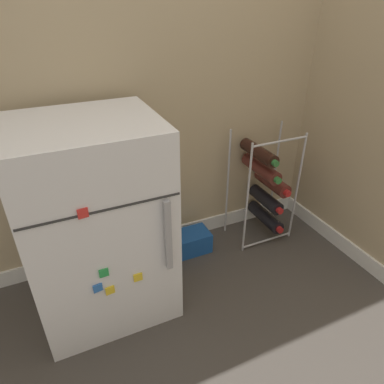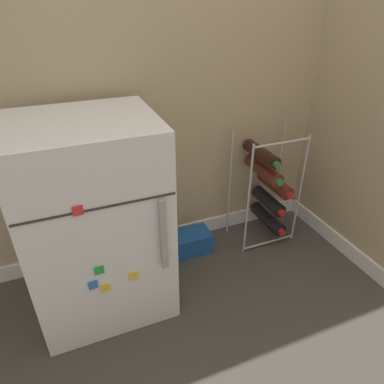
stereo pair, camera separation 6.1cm
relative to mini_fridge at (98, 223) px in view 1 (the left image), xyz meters
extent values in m
plane|color=#423D38|center=(0.50, -0.24, -0.46)|extent=(14.00, 14.00, 0.00)
cube|color=tan|center=(0.50, 0.34, 0.79)|extent=(6.66, 0.06, 2.50)
cube|color=white|center=(0.50, 0.30, -0.41)|extent=(6.66, 0.01, 0.09)
cube|color=white|center=(0.00, 0.00, 0.00)|extent=(0.57, 0.51, 0.91)
cube|color=#2D2D2D|center=(0.00, -0.26, 0.22)|extent=(0.56, 0.00, 0.01)
cube|color=#9E9EA3|center=(0.22, -0.27, 0.05)|extent=(0.02, 0.02, 0.32)
cube|color=yellow|center=(-0.02, -0.26, -0.15)|extent=(0.04, 0.01, 0.04)
cube|color=yellow|center=(0.09, -0.26, -0.13)|extent=(0.04, 0.01, 0.04)
cube|color=blue|center=(-0.07, -0.26, -0.12)|extent=(0.04, 0.01, 0.04)
cube|color=red|center=(-0.07, -0.26, 0.22)|extent=(0.04, 0.01, 0.04)
cube|color=green|center=(-0.03, -0.26, -0.06)|extent=(0.04, 0.01, 0.04)
cylinder|color=#B2B2B7|center=(0.79, 0.04, -0.12)|extent=(0.01, 0.01, 0.68)
cylinder|color=#B2B2B7|center=(1.13, 0.04, -0.12)|extent=(0.01, 0.01, 0.68)
cylinder|color=#B2B2B7|center=(0.79, 0.25, -0.12)|extent=(0.01, 0.01, 0.68)
cylinder|color=#B2B2B7|center=(1.13, 0.25, -0.12)|extent=(0.01, 0.01, 0.68)
cylinder|color=#B2B2B7|center=(0.96, 0.04, -0.44)|extent=(0.34, 0.01, 0.01)
cylinder|color=#B2B2B7|center=(0.96, 0.04, 0.20)|extent=(0.34, 0.01, 0.01)
cylinder|color=black|center=(1.01, 0.14, -0.34)|extent=(0.08, 0.28, 0.08)
cylinder|color=red|center=(1.01, -0.01, -0.34)|extent=(0.04, 0.02, 0.04)
cylinder|color=black|center=(1.00, 0.14, -0.21)|extent=(0.08, 0.25, 0.08)
cylinder|color=red|center=(1.00, 0.01, -0.21)|extent=(0.04, 0.02, 0.04)
cylinder|color=#56231E|center=(1.03, 0.14, -0.10)|extent=(0.08, 0.26, 0.08)
cylinder|color=red|center=(1.03, 0.00, -0.10)|extent=(0.04, 0.02, 0.04)
cylinder|color=#56231E|center=(0.94, 0.14, 0.01)|extent=(0.08, 0.29, 0.08)
cylinder|color=#2D7033|center=(0.94, -0.01, 0.01)|extent=(0.04, 0.02, 0.04)
cylinder|color=black|center=(0.91, 0.14, 0.11)|extent=(0.07, 0.28, 0.07)
cylinder|color=#2D7033|center=(0.91, -0.01, 0.11)|extent=(0.03, 0.02, 0.03)
cube|color=#194C9E|center=(0.49, 0.17, -0.39)|extent=(0.27, 0.14, 0.12)
camera|label=1|loc=(-0.13, -1.27, 0.86)|focal=32.00mm
camera|label=2|loc=(-0.07, -1.29, 0.86)|focal=32.00mm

